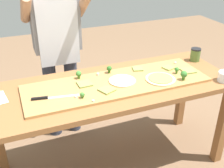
# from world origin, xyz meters

# --- Properties ---
(ground_plane) EXTENTS (8.00, 8.00, 0.00)m
(ground_plane) POSITION_xyz_m (0.00, 0.00, 0.00)
(ground_plane) COLOR brown
(prep_table) EXTENTS (1.90, 0.72, 0.79)m
(prep_table) POSITION_xyz_m (0.00, 0.00, 0.69)
(prep_table) COLOR brown
(prep_table) RESTS_ON ground
(cutting_board) EXTENTS (1.40, 0.44, 0.02)m
(cutting_board) POSITION_xyz_m (0.04, -0.01, 0.80)
(cutting_board) COLOR #B27F47
(cutting_board) RESTS_ON prep_table
(chefs_knife) EXTENTS (0.32, 0.07, 0.02)m
(chefs_knife) POSITION_xyz_m (-0.48, -0.06, 0.82)
(chefs_knife) COLOR #B7BABF
(chefs_knife) RESTS_ON cutting_board
(pizza_whole_pesto_green) EXTENTS (0.23, 0.23, 0.02)m
(pizza_whole_pesto_green) POSITION_xyz_m (0.36, -0.10, 0.82)
(pizza_whole_pesto_green) COLOR beige
(pizza_whole_pesto_green) RESTS_ON cutting_board
(pizza_whole_white_garlic) EXTENTS (0.21, 0.21, 0.02)m
(pizza_whole_white_garlic) POSITION_xyz_m (0.08, -0.01, 0.82)
(pizza_whole_white_garlic) COLOR beige
(pizza_whole_white_garlic) RESTS_ON cutting_board
(pizza_slice_near_right) EXTENTS (0.10, 0.10, 0.01)m
(pizza_slice_near_right) POSITION_xyz_m (0.53, 0.06, 0.82)
(pizza_slice_near_right) COLOR #899E4C
(pizza_slice_near_right) RESTS_ON cutting_board
(pizza_slice_near_left) EXTENTS (0.13, 0.13, 0.01)m
(pizza_slice_near_left) POSITION_xyz_m (-0.08, -0.10, 0.82)
(pizza_slice_near_left) COLOR #899E4C
(pizza_slice_near_left) RESTS_ON cutting_board
(pizza_slice_far_right) EXTENTS (0.10, 0.10, 0.01)m
(pizza_slice_far_right) POSITION_xyz_m (-0.20, 0.05, 0.82)
(pizza_slice_far_right) COLOR #899E4C
(pizza_slice_far_right) RESTS_ON cutting_board
(pizza_slice_center) EXTENTS (0.10, 0.10, 0.01)m
(pizza_slice_center) POSITION_xyz_m (0.28, 0.13, 0.82)
(pizza_slice_center) COLOR #899E4C
(pizza_slice_center) RESTS_ON cutting_board
(pizza_slice_far_left) EXTENTS (0.11, 0.11, 0.01)m
(pizza_slice_far_left) POSITION_xyz_m (0.65, -0.05, 0.82)
(pizza_slice_far_left) COLOR #899E4C
(pizza_slice_far_left) RESTS_ON cutting_board
(broccoli_floret_back_right) EXTENTS (0.04, 0.04, 0.06)m
(broccoli_floret_back_right) POSITION_xyz_m (-0.21, 0.16, 0.85)
(broccoli_floret_back_right) COLOR #487A23
(broccoli_floret_back_right) RESTS_ON cutting_board
(broccoli_floret_back_left) EXTENTS (0.04, 0.04, 0.06)m
(broccoli_floret_back_left) POSITION_xyz_m (0.04, 0.16, 0.85)
(broccoli_floret_back_left) COLOR #366618
(broccoli_floret_back_left) RESTS_ON cutting_board
(broccoli_floret_front_left) EXTENTS (0.03, 0.03, 0.04)m
(broccoli_floret_front_left) POSITION_xyz_m (-0.27, -0.13, 0.84)
(broccoli_floret_front_left) COLOR #487A23
(broccoli_floret_front_left) RESTS_ON cutting_board
(broccoli_floret_center_left) EXTENTS (0.05, 0.05, 0.07)m
(broccoli_floret_center_left) POSITION_xyz_m (0.53, -0.16, 0.86)
(broccoli_floret_center_left) COLOR #3F7220
(broccoli_floret_center_left) RESTS_ON cutting_board
(broccoli_floret_front_mid) EXTENTS (0.04, 0.04, 0.05)m
(broccoli_floret_front_mid) POSITION_xyz_m (0.54, -0.05, 0.85)
(broccoli_floret_front_mid) COLOR #3F7220
(broccoli_floret_front_mid) RESTS_ON cutting_board
(cheese_crumble_a) EXTENTS (0.02, 0.02, 0.02)m
(cheese_crumble_a) POSITION_xyz_m (0.64, 0.11, 0.82)
(cheese_crumble_a) COLOR silver
(cheese_crumble_a) RESTS_ON cutting_board
(cheese_crumble_b) EXTENTS (0.02, 0.02, 0.01)m
(cheese_crumble_b) POSITION_xyz_m (-0.21, -0.21, 0.82)
(cheese_crumble_b) COLOR silver
(cheese_crumble_b) RESTS_ON cutting_board
(cheese_crumble_c) EXTENTS (0.02, 0.02, 0.01)m
(cheese_crumble_c) POSITION_xyz_m (-0.31, -0.12, 0.82)
(cheese_crumble_c) COLOR white
(cheese_crumble_c) RESTS_ON cutting_board
(cheese_crumble_d) EXTENTS (0.02, 0.02, 0.02)m
(cheese_crumble_d) POSITION_xyz_m (-0.05, 0.15, 0.82)
(cheese_crumble_d) COLOR silver
(cheese_crumble_d) RESTS_ON cutting_board
(sauce_jar) EXTENTS (0.09, 0.09, 0.12)m
(sauce_jar) POSITION_xyz_m (0.86, 0.15, 0.85)
(sauce_jar) COLOR #517033
(sauce_jar) RESTS_ON prep_table
(cook_center) EXTENTS (0.54, 0.39, 1.67)m
(cook_center) POSITION_xyz_m (-0.27, 0.61, 1.00)
(cook_center) COLOR #333847
(cook_center) RESTS_ON ground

